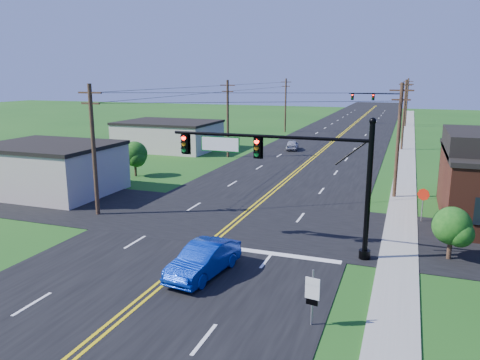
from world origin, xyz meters
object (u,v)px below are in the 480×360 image
at_px(blue_car, 204,260).
at_px(route_sign, 312,294).
at_px(signal_mast_main, 284,166).
at_px(stop_sign, 423,198).
at_px(signal_mast_far, 378,101).

xyz_separation_m(blue_car, route_sign, (5.85, -2.86, 0.57)).
xyz_separation_m(signal_mast_main, stop_sign, (7.40, 7.95, -3.11)).
relative_size(blue_car, stop_sign, 2.09).
distance_m(signal_mast_main, blue_car, 6.78).
height_order(signal_mast_far, route_sign, signal_mast_far).
xyz_separation_m(route_sign, stop_sign, (4.24, 15.60, 0.29)).
relative_size(route_sign, stop_sign, 1.02).
xyz_separation_m(signal_mast_far, blue_car, (-2.79, -76.80, -3.76)).
xyz_separation_m(blue_car, stop_sign, (10.10, 12.74, 0.86)).
relative_size(signal_mast_far, route_sign, 4.73).
xyz_separation_m(signal_mast_far, stop_sign, (7.31, -64.05, -2.91)).
bearing_deg(blue_car, signal_mast_main, 68.64).
distance_m(signal_mast_main, route_sign, 8.95).
relative_size(signal_mast_main, route_sign, 4.87).
bearing_deg(route_sign, blue_car, 163.23).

